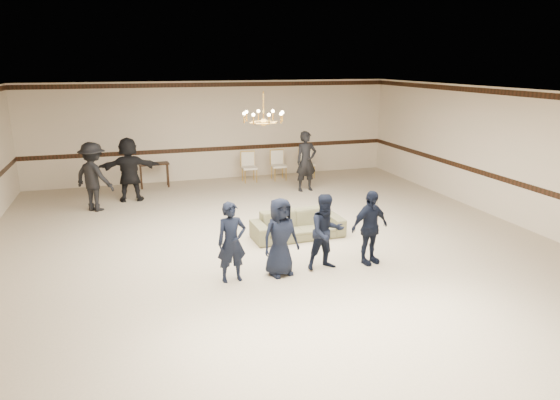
% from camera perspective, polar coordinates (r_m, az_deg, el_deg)
% --- Properties ---
extents(room, '(12.01, 14.01, 3.21)m').
position_cam_1_polar(room, '(9.90, -0.30, 2.77)').
color(room, '#C5B398').
rests_on(room, ground).
extents(chair_rail, '(12.00, 0.02, 0.14)m').
position_cam_1_polar(chair_rail, '(16.70, -7.38, 5.83)').
color(chair_rail, black).
rests_on(chair_rail, wall_back).
extents(crown_molding, '(12.00, 0.02, 0.14)m').
position_cam_1_polar(crown_molding, '(16.48, -7.64, 12.98)').
color(crown_molding, black).
rests_on(crown_molding, wall_back).
extents(chandelier, '(0.94, 0.94, 0.89)m').
position_cam_1_polar(chandelier, '(10.66, -1.92, 10.62)').
color(chandelier, gold).
rests_on(chandelier, ceiling).
extents(boy_a, '(0.56, 0.39, 1.46)m').
position_cam_1_polar(boy_a, '(8.83, -5.57, -4.84)').
color(boy_a, black).
rests_on(boy_a, floor).
extents(boy_b, '(0.80, 0.61, 1.46)m').
position_cam_1_polar(boy_b, '(9.04, 0.04, -4.26)').
color(boy_b, black).
rests_on(boy_b, floor).
extents(boy_c, '(0.74, 0.59, 1.46)m').
position_cam_1_polar(boy_c, '(9.33, 5.33, -3.69)').
color(boy_c, black).
rests_on(boy_c, floor).
extents(boy_d, '(0.91, 0.55, 1.46)m').
position_cam_1_polar(boy_d, '(9.70, 10.26, -3.12)').
color(boy_d, black).
rests_on(boy_d, floor).
extents(settee, '(2.06, 0.87, 0.59)m').
position_cam_1_polar(settee, '(11.06, 2.06, -2.86)').
color(settee, '#6B6A47').
rests_on(settee, floor).
extents(adult_left, '(1.32, 1.28, 1.81)m').
position_cam_1_polar(adult_left, '(13.81, -20.59, 2.50)').
color(adult_left, black).
rests_on(adult_left, floor).
extents(adult_mid, '(1.71, 0.62, 1.81)m').
position_cam_1_polar(adult_mid, '(14.47, -16.91, 3.39)').
color(adult_mid, black).
rests_on(adult_mid, floor).
extents(adult_right, '(0.70, 0.50, 1.81)m').
position_cam_1_polar(adult_right, '(14.98, 3.02, 4.45)').
color(adult_right, black).
rests_on(adult_right, floor).
extents(banquet_chair_left, '(0.49, 0.49, 0.96)m').
position_cam_1_polar(banquet_chair_left, '(16.19, -3.53, 3.75)').
color(banquet_chair_left, '#F2E6CB').
rests_on(banquet_chair_left, floor).
extents(banquet_chair_mid, '(0.50, 0.50, 0.96)m').
position_cam_1_polar(banquet_chair_mid, '(16.45, -0.14, 3.97)').
color(banquet_chair_mid, '#F2E6CB').
rests_on(banquet_chair_mid, floor).
extents(banquet_chair_right, '(0.47, 0.47, 0.96)m').
position_cam_1_polar(banquet_chair_right, '(16.77, 3.13, 4.17)').
color(banquet_chair_right, '#F2E6CB').
rests_on(banquet_chair_right, floor).
extents(console_table, '(0.94, 0.46, 0.77)m').
position_cam_1_polar(console_table, '(15.98, -14.21, 2.78)').
color(console_table, black).
rests_on(console_table, floor).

